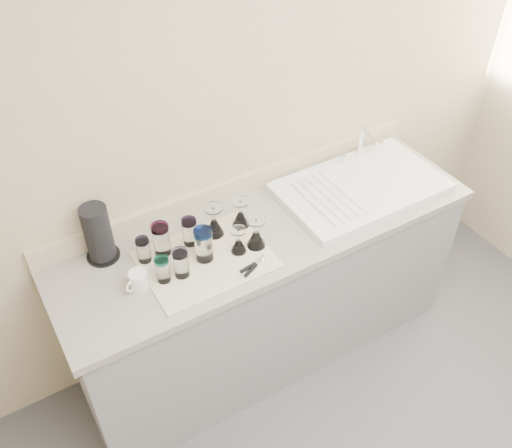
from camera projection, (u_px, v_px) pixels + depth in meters
counter_unit at (267, 291)px, 2.97m from camera, size 2.06×0.62×0.90m
sink_unit at (361, 186)px, 2.87m from camera, size 0.82×0.50×0.22m
dish_towel at (206, 259)px, 2.50m from camera, size 0.55×0.42×0.01m
tumbler_teal at (143, 250)px, 2.45m from camera, size 0.06×0.06×0.12m
tumbler_cyan at (161, 239)px, 2.48m from camera, size 0.08×0.08×0.16m
tumbler_purple at (190, 232)px, 2.53m from camera, size 0.07×0.07×0.14m
tumbler_magenta at (163, 269)px, 2.37m from camera, size 0.06×0.06×0.12m
tumbler_blue at (181, 263)px, 2.38m from camera, size 0.07×0.07×0.14m
tumbler_lavender at (204, 244)px, 2.45m from camera, size 0.08×0.08×0.16m
tumbler_extra at (202, 242)px, 2.48m from camera, size 0.07×0.07×0.13m
goblet_back_left at (214, 225)px, 2.59m from camera, size 0.09×0.09×0.16m
goblet_back_right at (240, 217)px, 2.63m from camera, size 0.08×0.08×0.15m
goblet_front_left at (239, 244)px, 2.51m from camera, size 0.07×0.07×0.13m
goblet_front_right at (256, 237)px, 2.53m from camera, size 0.09×0.09×0.15m
can_opener at (253, 266)px, 2.45m from camera, size 0.13×0.07×0.02m
white_mug at (138, 280)px, 2.36m from camera, size 0.12×0.10×0.08m
paper_towel_roll at (98, 234)px, 2.43m from camera, size 0.15×0.15×0.27m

